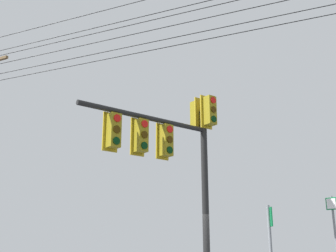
# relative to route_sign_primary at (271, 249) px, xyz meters

# --- Properties ---
(signal_mast_assembly) EXTENTS (4.32, 1.85, 6.10)m
(signal_mast_assembly) POSITION_rel_route_sign_primary_xyz_m (-0.47, -2.81, 2.78)
(signal_mast_assembly) COLOR black
(signal_mast_assembly) RESTS_ON ground
(route_sign_primary) EXTENTS (0.32, 0.21, 2.53)m
(route_sign_primary) POSITION_rel_route_sign_primary_xyz_m (0.00, 0.00, 0.00)
(route_sign_primary) COLOR slate
(route_sign_primary) RESTS_ON ground
(route_sign_secondary) EXTENTS (0.12, 0.34, 3.10)m
(route_sign_secondary) POSITION_rel_route_sign_primary_xyz_m (-4.22, 0.43, 0.28)
(route_sign_secondary) COLOR slate
(route_sign_secondary) RESTS_ON ground
(overhead_wire_span) EXTENTS (3.54, 21.41, 2.49)m
(overhead_wire_span) POSITION_rel_route_sign_primary_xyz_m (-1.65, -1.50, 7.46)
(overhead_wire_span) COLOR black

